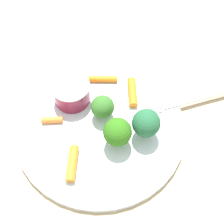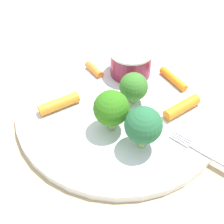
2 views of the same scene
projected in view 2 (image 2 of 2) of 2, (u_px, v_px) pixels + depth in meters
The scene contains 10 objects.
ground_plane at pixel (119, 111), 0.46m from camera, with size 2.40×2.40×0.00m, color tan.
plate at pixel (119, 108), 0.46m from camera, with size 0.29×0.29×0.01m, color white.
sauce_cup at pixel (131, 62), 0.49m from camera, with size 0.07×0.07×0.04m.
broccoli_floret_0 at pixel (144, 125), 0.38m from camera, with size 0.05×0.05×0.06m.
broccoli_floret_1 at pixel (133, 85), 0.44m from camera, with size 0.04×0.04×0.05m.
broccoli_floret_2 at pixel (111, 109), 0.40m from camera, with size 0.05×0.05×0.06m.
carrot_stick_0 at pixel (182, 107), 0.44m from camera, with size 0.02×0.02×0.06m, color orange.
carrot_stick_1 at pixel (94, 69), 0.50m from camera, with size 0.01×0.01×0.04m, color orange.
carrot_stick_2 at pixel (173, 79), 0.48m from camera, with size 0.01×0.01×0.05m, color orange.
carrot_stick_3 at pixel (59, 104), 0.45m from camera, with size 0.02×0.02×0.06m, color orange.
Camera 2 is at (-0.30, 0.12, 0.33)m, focal length 51.95 mm.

